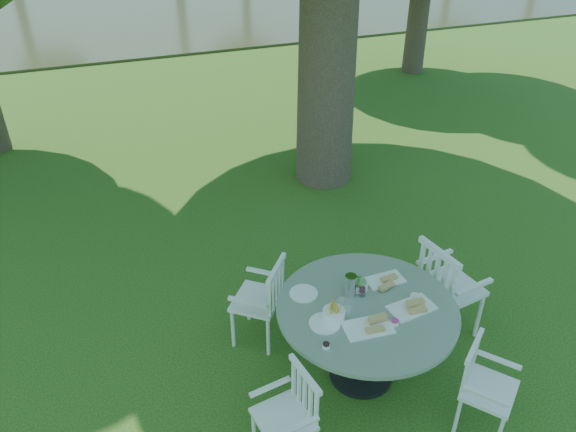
# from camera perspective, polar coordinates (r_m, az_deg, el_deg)

# --- Properties ---
(ground) EXTENTS (140.00, 140.00, 0.00)m
(ground) POSITION_cam_1_polar(r_m,az_deg,el_deg) (5.98, 0.68, -7.87)
(ground) COLOR #1A3D0C
(ground) RESTS_ON ground
(table) EXTENTS (1.49, 1.49, 0.79)m
(table) POSITION_cam_1_polar(r_m,az_deg,el_deg) (4.76, 7.93, -10.37)
(table) COLOR black
(table) RESTS_ON ground
(chair_ne) EXTENTS (0.55, 0.58, 1.01)m
(chair_ne) POSITION_cam_1_polar(r_m,az_deg,el_deg) (5.36, 15.54, -6.66)
(chair_ne) COLOR white
(chair_ne) RESTS_ON ground
(chair_nw) EXTENTS (0.60, 0.60, 0.87)m
(chair_nw) POSITION_cam_1_polar(r_m,az_deg,el_deg) (5.16, -2.26, -8.17)
(chair_nw) COLOR white
(chair_nw) RESTS_ON ground
(chair_sw) EXTENTS (0.44, 0.46, 0.81)m
(chair_sw) POSITION_cam_1_polar(r_m,az_deg,el_deg) (4.33, 0.52, -19.06)
(chair_sw) COLOR white
(chair_sw) RESTS_ON ground
(chair_se) EXTENTS (0.56, 0.55, 0.81)m
(chair_se) POSITION_cam_1_polar(r_m,az_deg,el_deg) (4.74, 18.92, -15.55)
(chair_se) COLOR white
(chair_se) RESTS_ON ground
(tableware) EXTENTS (1.07, 0.80, 0.20)m
(tableware) POSITION_cam_1_polar(r_m,az_deg,el_deg) (4.65, 6.98, -8.59)
(tableware) COLOR white
(tableware) RESTS_ON table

